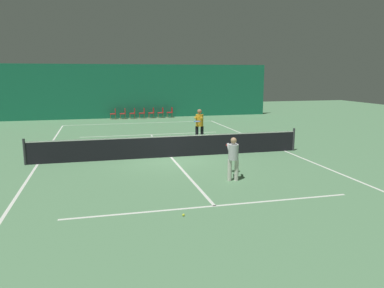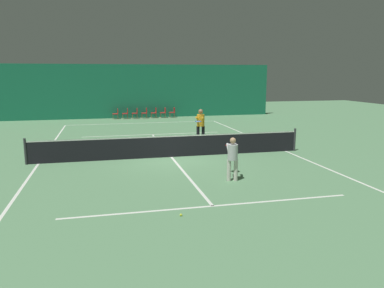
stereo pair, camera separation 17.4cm
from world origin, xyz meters
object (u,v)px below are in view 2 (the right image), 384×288
object	(u,v)px
courtside_chair_1	(126,113)
player_near	(232,155)
courtside_chair_4	(154,112)
courtside_chair_0	(116,113)
tennis_ball	(181,215)
player_far	(201,123)
courtside_chair_3	(145,112)
courtside_chair_5	(164,112)
courtside_chair_2	(136,112)
courtside_chair_6	(173,112)
tennis_net	(171,146)

from	to	relation	value
courtside_chair_1	player_near	bearing A→B (deg)	7.16
player_near	courtside_chair_4	distance (m)	19.12
courtside_chair_0	tennis_ball	world-z (taller)	courtside_chair_0
player_far	tennis_ball	distance (m)	10.65
courtside_chair_3	tennis_ball	bearing A→B (deg)	-4.01
player_near	courtside_chair_5	world-z (taller)	player_near
courtside_chair_2	tennis_ball	size ratio (longest dim) A/B	12.73
courtside_chair_3	courtside_chair_6	world-z (taller)	same
tennis_net	player_near	bearing A→B (deg)	-71.45
tennis_net	courtside_chair_1	bearing A→B (deg)	93.90
courtside_chair_4	tennis_ball	size ratio (longest dim) A/B	12.73
player_far	courtside_chair_3	size ratio (longest dim) A/B	2.11
player_near	courtside_chair_6	world-z (taller)	player_near
tennis_net	courtside_chair_1	xyz separation A→B (m)	(-1.02, 15.02, -0.03)
tennis_net	courtside_chair_4	size ratio (longest dim) A/B	14.29
courtside_chair_6	tennis_ball	world-z (taller)	courtside_chair_6
courtside_chair_1	courtside_chair_2	size ratio (longest dim) A/B	1.00
tennis_net	courtside_chair_3	size ratio (longest dim) A/B	14.29
courtside_chair_2	courtside_chair_6	bearing A→B (deg)	90.00
player_near	player_far	size ratio (longest dim) A/B	0.85
tennis_ball	player_near	bearing A→B (deg)	49.85
courtside_chair_1	tennis_ball	bearing A→B (deg)	0.05
courtside_chair_1	courtside_chair_3	xyz separation A→B (m)	(1.56, 0.00, 0.00)
courtside_chair_0	courtside_chair_2	distance (m)	1.56
tennis_ball	courtside_chair_2	bearing A→B (deg)	88.02
player_far	courtside_chair_2	distance (m)	12.08
tennis_net	courtside_chair_2	xyz separation A→B (m)	(-0.24, 15.02, -0.03)
courtside_chair_2	tennis_ball	world-z (taller)	courtside_chair_2
courtside_chair_3	courtside_chair_6	bearing A→B (deg)	90.00
courtside_chair_1	courtside_chair_6	xyz separation A→B (m)	(3.90, 0.00, 0.00)
player_near	courtside_chair_3	size ratio (longest dim) A/B	1.79
courtside_chair_4	courtside_chair_2	bearing A→B (deg)	-90.00
player_far	courtside_chair_6	size ratio (longest dim) A/B	2.11
player_far	tennis_net	bearing A→B (deg)	-12.71
courtside_chair_4	tennis_ball	xyz separation A→B (m)	(-2.32, -21.94, -0.45)
courtside_chair_0	courtside_chair_1	xyz separation A→B (m)	(0.78, 0.00, 0.00)
tennis_net	player_near	xyz separation A→B (m)	(1.38, -4.10, 0.37)
courtside_chair_3	courtside_chair_5	size ratio (longest dim) A/B	1.00
courtside_chair_2	courtside_chair_0	bearing A→B (deg)	-90.00
courtside_chair_0	courtside_chair_5	xyz separation A→B (m)	(3.90, 0.00, 0.00)
courtside_chair_0	courtside_chair_2	size ratio (longest dim) A/B	1.00
courtside_chair_6	player_far	bearing A→B (deg)	-3.40
courtside_chair_5	courtside_chair_4	bearing A→B (deg)	-90.00
tennis_net	courtside_chair_2	size ratio (longest dim) A/B	14.29
player_near	courtside_chair_5	bearing A→B (deg)	11.66
player_far	courtside_chair_5	size ratio (longest dim) A/B	2.11
courtside_chair_3	tennis_net	bearing A→B (deg)	-2.04
courtside_chair_0	tennis_ball	bearing A→B (deg)	2.08
tennis_net	tennis_ball	distance (m)	7.01
tennis_net	courtside_chair_6	xyz separation A→B (m)	(2.87, 15.02, -0.03)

